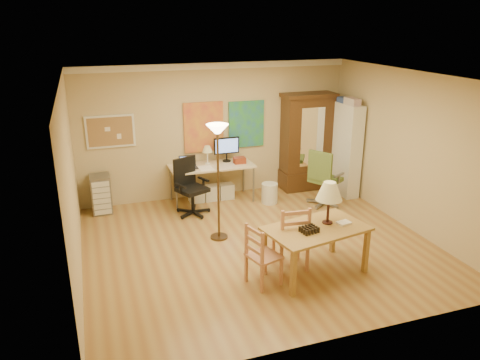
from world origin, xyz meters
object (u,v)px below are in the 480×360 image
object	(u,v)px
dining_table	(321,217)
computer_desk	(213,179)
bookshelf	(346,150)
office_chair_green	(324,191)
office_chair_black	(192,199)
armoire	(307,148)

from	to	relation	value
dining_table	computer_desk	xyz separation A→B (m)	(-0.72, 3.19, -0.39)
computer_desk	bookshelf	xyz separation A→B (m)	(2.72, -0.49, 0.48)
office_chair_green	bookshelf	world-z (taller)	bookshelf
computer_desk	office_chair_green	xyz separation A→B (m)	(2.00, -0.95, -0.16)
computer_desk	bookshelf	bearing A→B (deg)	-10.28
office_chair_black	armoire	xyz separation A→B (m)	(2.67, 0.63, 0.61)
computer_desk	dining_table	bearing A→B (deg)	-77.32
office_chair_black	armoire	size ratio (longest dim) A/B	0.52
dining_table	office_chair_black	bearing A→B (deg)	115.93
dining_table	office_chair_green	distance (m)	2.63
computer_desk	office_chair_black	xyz separation A→B (m)	(-0.57, -0.55, -0.17)
armoire	computer_desk	bearing A→B (deg)	-177.79
bookshelf	computer_desk	bearing A→B (deg)	169.72
office_chair_green	computer_desk	bearing A→B (deg)	154.45
computer_desk	office_chair_green	bearing A→B (deg)	-25.55
bookshelf	dining_table	bearing A→B (deg)	-126.57
office_chair_green	armoire	bearing A→B (deg)	84.27
dining_table	office_chair_black	size ratio (longest dim) A/B	1.46
armoire	bookshelf	size ratio (longest dim) A/B	1.08
dining_table	office_chair_black	world-z (taller)	dining_table
bookshelf	office_chair_green	bearing A→B (deg)	-147.45
office_chair_black	dining_table	bearing A→B (deg)	-64.07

